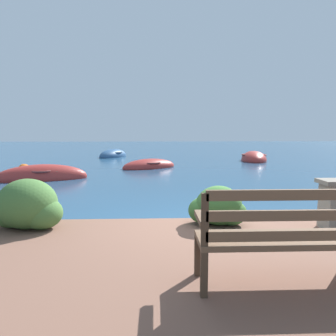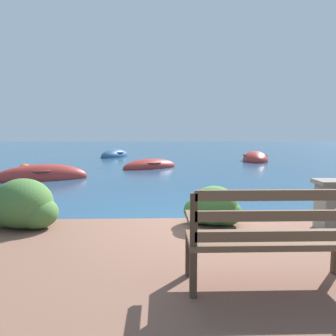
% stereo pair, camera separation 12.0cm
% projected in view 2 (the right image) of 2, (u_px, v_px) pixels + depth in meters
% --- Properties ---
extents(ground_plane, '(80.00, 80.00, 0.00)m').
position_uv_depth(ground_plane, '(200.00, 231.00, 5.31)').
color(ground_plane, navy).
extents(park_bench, '(1.53, 0.48, 0.93)m').
position_uv_depth(park_bench, '(273.00, 235.00, 2.91)').
color(park_bench, '#433123').
rests_on(park_bench, patio_terrace).
extents(hedge_clump_far_left, '(1.06, 0.76, 0.72)m').
position_uv_depth(hedge_clump_far_left, '(22.00, 207.00, 4.73)').
color(hedge_clump_far_left, '#426B33').
rests_on(hedge_clump_far_left, patio_terrace).
extents(hedge_clump_left, '(0.87, 0.62, 0.59)m').
position_uv_depth(hedge_clump_left, '(213.00, 208.00, 4.89)').
color(hedge_clump_left, '#38662D').
rests_on(hedge_clump_left, patio_terrace).
extents(rowboat_nearest, '(3.04, 1.75, 0.88)m').
position_uv_depth(rowboat_nearest, '(42.00, 177.00, 10.77)').
color(rowboat_nearest, '#9E2D28').
rests_on(rowboat_nearest, ground_plane).
extents(rowboat_mid, '(2.66, 2.18, 0.69)m').
position_uv_depth(rowboat_mid, '(150.00, 167.00, 14.02)').
color(rowboat_mid, '#9E2D28').
rests_on(rowboat_mid, ground_plane).
extents(rowboat_far, '(1.73, 2.71, 0.90)m').
position_uv_depth(rowboat_far, '(255.00, 159.00, 17.12)').
color(rowboat_far, '#9E2D28').
rests_on(rowboat_far, ground_plane).
extents(rowboat_outer, '(2.03, 2.50, 0.82)m').
position_uv_depth(rowboat_outer, '(115.00, 156.00, 19.66)').
color(rowboat_outer, '#2D517A').
rests_on(rowboat_outer, ground_plane).
extents(mooring_buoy, '(0.52, 0.52, 0.47)m').
position_uv_depth(mooring_buoy, '(25.00, 170.00, 12.70)').
color(mooring_buoy, orange).
rests_on(mooring_buoy, ground_plane).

